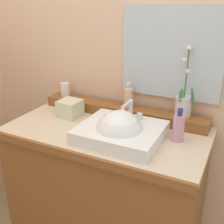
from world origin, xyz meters
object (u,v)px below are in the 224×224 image
Objects in this scene: sink_basin at (120,134)px; tissue_box at (70,108)px; lotion_bottle at (179,127)px; potted_plant at (184,102)px; soap_dispenser at (128,97)px; tumbler_cup at (65,89)px.

sink_basin reaches higher than tissue_box.
sink_basin is 0.31m from lotion_bottle.
soap_dispenser is (-0.34, -0.01, -0.02)m from potted_plant.
sink_basin is 2.38× the size of lotion_bottle.
lotion_bottle is at bearing 22.95° from sink_basin.
potted_plant reaches higher than sink_basin.
potted_plant reaches higher than soap_dispenser.
lotion_bottle is (0.37, -0.19, -0.05)m from soap_dispenser.
soap_dispenser is (-0.09, 0.31, 0.10)m from sink_basin.
potted_plant is at bearing 14.38° from tissue_box.
lotion_bottle is (0.84, -0.19, -0.03)m from tumbler_cup.
potted_plant is at bearing 1.18° from soap_dispenser.
sink_basin is at bearing -157.05° from lotion_bottle.
soap_dispenser reaches higher than tissue_box.
potted_plant is 0.21m from lotion_bottle.
tumbler_cup is (-0.48, 0.00, -0.02)m from soap_dispenser.
tumbler_cup is 0.23m from tissue_box.
tumbler_cup is at bearing -179.67° from potted_plant.
tissue_box is (-0.67, -0.17, -0.10)m from potted_plant.
potted_plant reaches higher than tissue_box.
potted_plant is 3.06× the size of tissue_box.
tissue_box is (0.15, -0.17, -0.06)m from tumbler_cup.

